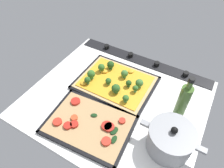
{
  "coord_description": "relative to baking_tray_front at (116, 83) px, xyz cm",
  "views": [
    {
      "loc": [
        -27.33,
        51.27,
        69.99
      ],
      "look_at": [
        3.34,
        -1.96,
        5.88
      ],
      "focal_mm": 32.06,
      "sensor_mm": 36.0,
      "label": 1
    }
  ],
  "objects": [
    {
      "name": "broccoli_pizza",
      "position": [
        0.32,
        0.28,
        1.66
      ],
      "size": [
        33.75,
        25.97,
        6.01
      ],
      "color": "tan",
      "rests_on": "baking_tray_front"
    },
    {
      "name": "baking_tray_back",
      "position": [
        -2.19,
        25.67,
        0.01
      ],
      "size": [
        36.0,
        27.04,
        1.3
      ],
      "color": "black",
      "rests_on": "ground_plane"
    },
    {
      "name": "veggie_pizza_back",
      "position": [
        -2.29,
        25.66,
        0.75
      ],
      "size": [
        33.41,
        24.46,
        1.9
      ],
      "color": "tan",
      "rests_on": "baking_tray_back"
    },
    {
      "name": "oil_bottle",
      "position": [
        -31.61,
        3.61,
        8.94
      ],
      "size": [
        4.43,
        4.43,
        22.34
      ],
      "color": "#476B2D",
      "rests_on": "ground_plane"
    },
    {
      "name": "stove_control_panel",
      "position": [
        -4.72,
        -22.07,
        0.19
      ],
      "size": [
        73.68,
        7.0,
        2.6
      ],
      "color": "black",
      "rests_on": "ground_plane"
    },
    {
      "name": "cooking_pot",
      "position": [
        -32.66,
        18.8,
        4.88
      ],
      "size": [
        23.41,
        16.54,
        12.77
      ],
      "color": "gray",
      "rests_on": "ground_plane"
    },
    {
      "name": "baking_tray_front",
      "position": [
        0.0,
        0.0,
        0.0
      ],
      "size": [
        36.16,
        28.39,
        1.3
      ],
      "color": "black",
      "rests_on": "ground_plane"
    },
    {
      "name": "ground_plane",
      "position": [
        -4.72,
        7.93,
        -1.86
      ],
      "size": [
        76.75,
        67.0,
        3.0
      ],
      "primitive_type": "cube",
      "color": "white"
    }
  ]
}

